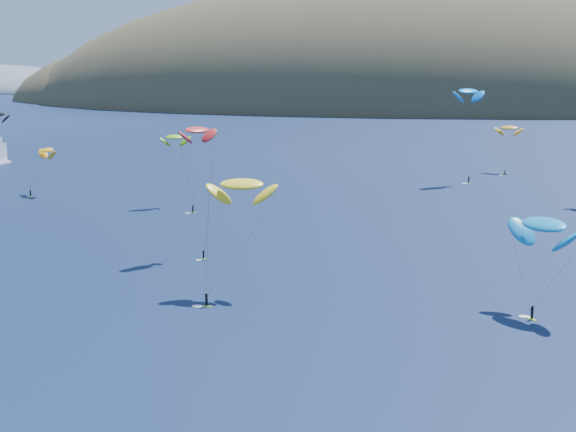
# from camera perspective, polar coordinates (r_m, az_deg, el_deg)

# --- Properties ---
(island) EXTENTS (730.00, 300.00, 210.00)m
(island) POSITION_cam_1_polar(r_m,az_deg,el_deg) (617.15, 10.59, 6.88)
(island) COLOR #3D3526
(island) RESTS_ON ground
(sailboat) EXTENTS (8.36, 7.23, 10.35)m
(sailboat) POSITION_cam_1_polar(r_m,az_deg,el_deg) (286.39, -19.64, 3.68)
(sailboat) COLOR white
(sailboat) RESTS_ON ground
(kitesurfer_1) EXTENTS (8.33, 10.17, 13.82)m
(kitesurfer_1) POSITION_cam_1_polar(r_m,az_deg,el_deg) (219.68, -16.75, 4.51)
(kitesurfer_1) COLOR #AAEC1A
(kitesurfer_1) RESTS_ON ground
(kitesurfer_2) EXTENTS (10.78, 12.55, 19.67)m
(kitesurfer_2) POSITION_cam_1_polar(r_m,az_deg,el_deg) (122.62, -3.31, 2.26)
(kitesurfer_2) COLOR #AAEC1A
(kitesurfer_2) RESTS_ON ground
(kitesurfer_3) EXTENTS (11.64, 13.88, 18.67)m
(kitesurfer_3) POSITION_cam_1_polar(r_m,az_deg,el_deg) (196.65, -8.03, 5.57)
(kitesurfer_3) COLOR #AAEC1A
(kitesurfer_3) RESTS_ON ground
(kitesurfer_4) EXTENTS (11.07, 10.08, 28.87)m
(kitesurfer_4) POSITION_cam_1_polar(r_m,az_deg,el_deg) (235.20, 12.71, 8.65)
(kitesurfer_4) COLOR #AAEC1A
(kitesurfer_4) RESTS_ON ground
(kitesurfer_5) EXTENTS (11.53, 12.04, 15.92)m
(kitesurfer_5) POSITION_cam_1_polar(r_m,az_deg,el_deg) (118.48, 17.74, -0.58)
(kitesurfer_5) COLOR #AAEC1A
(kitesurfer_5) RESTS_ON ground
(kitesurfer_9) EXTENTS (7.57, 8.84, 25.08)m
(kitesurfer_9) POSITION_cam_1_polar(r_m,az_deg,el_deg) (145.73, -6.48, 6.08)
(kitesurfer_9) COLOR #AAEC1A
(kitesurfer_9) RESTS_ON ground
(kitesurfer_11) EXTENTS (8.73, 11.65, 16.12)m
(kitesurfer_11) POSITION_cam_1_polar(r_m,az_deg,el_deg) (260.45, 15.45, 6.07)
(kitesurfer_11) COLOR #AAEC1A
(kitesurfer_11) RESTS_ON ground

